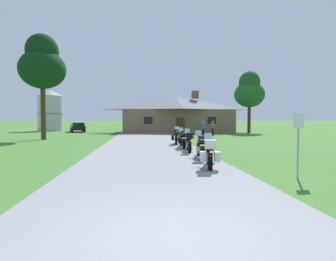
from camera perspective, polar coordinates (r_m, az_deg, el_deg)
name	(u,v)px	position (r m, az deg, el deg)	size (l,w,h in m)	color
ground_plane	(146,141)	(24.46, -4.42, -2.18)	(500.00, 500.00, 0.00)	#42752D
asphalt_driveway	(147,143)	(22.46, -4.33, -2.51)	(6.40, 80.00, 0.06)	gray
motorcycle_yellow_nearest_to_camera	(209,154)	(10.91, 8.43, -4.70)	(0.96, 2.07, 1.30)	black
motorcycle_silver_second_in_row	(201,147)	(13.55, 6.72, -3.26)	(0.66, 2.08, 1.30)	black
motorcycle_blue_third_in_row	(189,142)	(16.20, 4.24, -2.32)	(0.66, 2.08, 1.30)	black
motorcycle_black_fourth_in_row	(183,139)	(18.25, 3.08, -1.82)	(0.72, 2.08, 1.30)	black
motorcycle_black_farthest_in_row	(176,137)	(21.05, 1.73, -1.26)	(0.92, 2.08, 1.30)	black
stone_lodge	(177,114)	(40.28, 1.77, 3.34)	(15.81, 8.27, 5.98)	brown
bystander_olive_shirt_near_lodge	(213,127)	(33.07, 9.11, 0.63)	(0.38, 0.48, 1.69)	black
bystander_blue_shirt_beside_signpost	(203,128)	(31.45, 7.16, 0.52)	(0.51, 0.35, 1.67)	black
metal_signpost_roadside	(298,137)	(10.02, 25.01, -1.26)	(0.36, 0.06, 2.14)	#9EA0A5
tree_right_of_lodge	(249,91)	(41.04, 16.25, 7.71)	(4.18, 4.18, 8.58)	#422D19
tree_left_near	(42,64)	(29.09, -24.22, 12.18)	(4.21, 4.21, 9.80)	#422D19
metal_silo_distant	(50,111)	(48.68, -22.82, 3.77)	(4.00, 4.00, 6.54)	#B2B7BC
parked_black_suv_far_left	(78,127)	(43.25, -17.94, 0.73)	(3.11, 4.94, 1.40)	black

